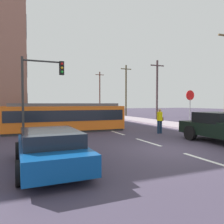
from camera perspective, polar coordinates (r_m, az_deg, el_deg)
ground_plane at (r=18.96m, az=-3.67°, el=-3.85°), size 120.00×120.00×0.00m
sidewalk_curb_right at (r=19.01m, az=20.37°, el=-3.76°), size 3.20×36.00×0.14m
lane_stripe_0 at (r=8.67m, az=23.46°, el=-11.41°), size 0.16×2.40×0.01m
lane_stripe_1 at (r=11.75m, az=9.16°, el=-7.67°), size 0.16×2.40×0.01m
lane_stripe_2 at (r=15.25m, az=1.21°, el=-5.33°), size 0.16×2.40×0.01m
lane_stripe_3 at (r=22.90m, az=-7.03°, el=-2.79°), size 0.16×2.40×0.01m
lane_stripe_4 at (r=28.71m, az=-10.23°, el=-1.78°), size 0.16×2.40×0.01m
streetcar_tram at (r=16.29m, az=-12.02°, el=-1.23°), size 8.33×2.63×2.02m
city_bus at (r=25.46m, az=-11.04°, el=0.20°), size 2.64×6.05×1.94m
pedestrian_crossing at (r=15.15m, az=12.20°, el=-1.87°), size 0.45×0.36×1.67m
parked_sedan_near at (r=7.33m, az=-15.71°, el=-8.86°), size 2.07×4.56×1.19m
parked_sedan_mid at (r=20.01m, az=-20.64°, el=-1.88°), size 2.14×4.19×1.19m
parked_sedan_far at (r=26.91m, az=-20.32°, el=-0.84°), size 2.05×4.49×1.19m
parked_sedan_furthest at (r=33.58m, az=-21.86°, el=-0.26°), size 2.03×4.11×1.19m
stop_sign at (r=18.06m, az=19.47°, el=2.69°), size 0.76×0.07×2.88m
traffic_light_mast at (r=14.16m, az=-18.03°, el=7.46°), size 2.49×0.33×4.77m
utility_pole_mid at (r=26.63m, az=11.53°, el=5.83°), size 1.80×0.24×7.03m
utility_pole_far at (r=35.33m, az=3.63°, el=5.82°), size 1.80×0.24×8.03m
utility_pole_distant at (r=45.69m, az=-3.17°, el=5.28°), size 1.80×0.24×8.44m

